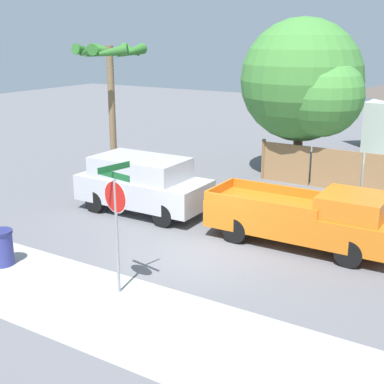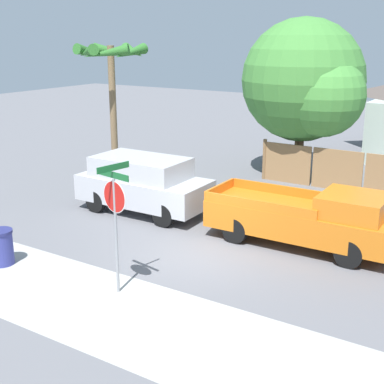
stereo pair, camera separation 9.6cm
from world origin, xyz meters
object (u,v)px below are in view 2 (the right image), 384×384
object	(u,v)px
oak_tree	(307,83)
red_suv	(143,183)
orange_pickup	(308,218)
trash_bin	(1,247)
palm_tree	(111,64)
stop_sign	(115,206)

from	to	relation	value
oak_tree	red_suv	world-z (taller)	oak_tree
orange_pickup	trash_bin	bearing A→B (deg)	-140.09
oak_tree	red_suv	xyz separation A→B (m)	(-2.99, -7.52, -3.01)
palm_tree	red_suv	world-z (taller)	palm_tree
red_suv	orange_pickup	size ratio (longest dim) A/B	0.85
trash_bin	palm_tree	bearing A→B (deg)	109.64
stop_sign	palm_tree	bearing A→B (deg)	140.63
oak_tree	stop_sign	bearing A→B (deg)	-88.98
trash_bin	stop_sign	bearing A→B (deg)	6.50
red_suv	stop_sign	xyz separation A→B (m)	(3.21, -5.24, 1.14)
orange_pickup	stop_sign	bearing A→B (deg)	-119.23
palm_tree	red_suv	xyz separation A→B (m)	(3.49, -2.62, -3.86)
red_suv	trash_bin	bearing A→B (deg)	-96.23
orange_pickup	stop_sign	size ratio (longest dim) A/B	1.73
oak_tree	orange_pickup	world-z (taller)	oak_tree
oak_tree	orange_pickup	xyz separation A→B (m)	(3.06, -7.52, -3.18)
red_suv	stop_sign	bearing A→B (deg)	-59.34
stop_sign	trash_bin	world-z (taller)	stop_sign
oak_tree	palm_tree	distance (m)	8.17
palm_tree	orange_pickup	bearing A→B (deg)	-15.35
oak_tree	stop_sign	distance (m)	12.90
oak_tree	palm_tree	size ratio (longest dim) A/B	1.19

